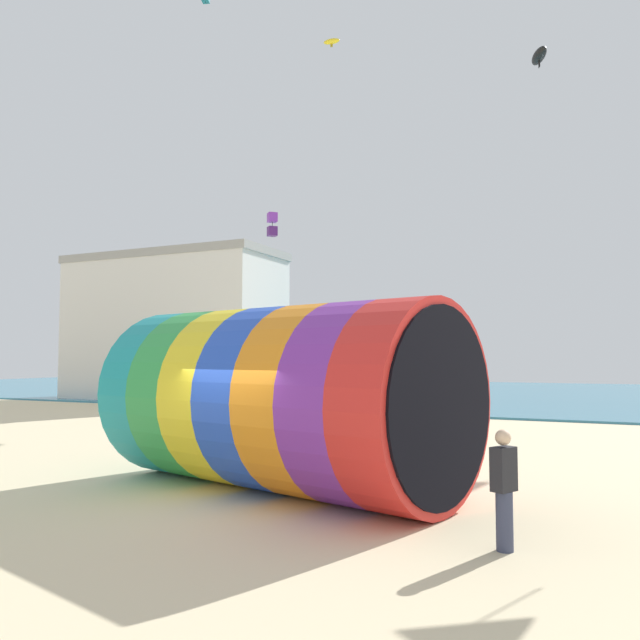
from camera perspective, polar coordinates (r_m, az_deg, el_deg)
The scene contains 11 objects.
ground_plane at distance 12.18m, azimuth -7.41°, elevation -16.32°, with size 120.00×120.00×0.00m, color beige.
sea at distance 48.77m, azimuth 17.43°, elevation -6.42°, with size 120.00×40.00×0.10m, color teal.
giant_inflatable_tube at distance 13.01m, azimuth -3.64°, elevation -7.09°, with size 8.26×5.57×3.78m.
kite_handler at distance 9.49m, azimuth 16.47°, elevation -14.57°, with size 0.36×0.42×1.70m.
kite_black_parafoil at distance 29.80m, azimuth 19.40°, elevation 21.82°, with size 1.10×1.57×0.80m.
kite_purple_box at distance 27.93m, azimuth -4.39°, elevation 8.71°, with size 0.55×0.55×1.11m.
kite_yellow_parafoil at distance 26.39m, azimuth 1.07°, elevation 24.11°, with size 0.67×0.29×0.33m.
bystander_near_water at distance 26.43m, azimuth -0.42°, elevation -7.52°, with size 0.42×0.39×1.66m.
bystander_mid_beach at distance 22.53m, azimuth -9.68°, elevation -8.37°, with size 0.30×0.40×1.53m.
bystander_far_left at distance 24.32m, azimuth 13.60°, elevation -7.71°, with size 0.36×0.42×1.70m.
promenade_building at distance 41.00m, azimuth -13.27°, elevation -0.62°, with size 14.10×5.77×9.33m.
Camera 1 is at (6.31, -10.06, 2.72)m, focal length 35.00 mm.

